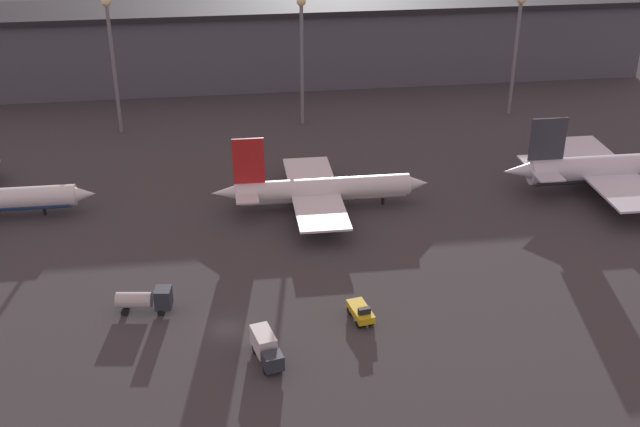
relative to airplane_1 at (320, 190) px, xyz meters
name	(u,v)px	position (x,y,z in m)	size (l,w,h in m)	color
ground	(226,329)	(-16.34, -32.01, -3.20)	(600.00, 600.00, 0.00)	#383538
terminal_building	(210,45)	(-16.34, 69.14, 5.94)	(203.21, 20.92, 18.15)	#4C515B
airplane_1	(320,190)	(0.00, 0.00, 0.00)	(35.26, 27.50, 12.64)	silver
airplane_2	(611,169)	(49.47, 0.18, 0.63)	(37.94, 30.67, 13.43)	silver
service_vehicle_0	(146,300)	(-26.34, -26.75, -1.40)	(7.31, 3.13, 3.43)	#282D38
service_vehicle_1	(266,347)	(-11.81, -38.95, -1.40)	(3.65, 7.12, 3.20)	#282D38
service_vehicle_2	(361,312)	(0.71, -32.32, -2.06)	(3.04, 5.29, 2.44)	gold
lamp_post_1	(112,49)	(-34.88, 39.24, 13.67)	(1.80, 1.80, 26.77)	slate
lamp_post_2	(302,45)	(1.72, 39.24, 13.10)	(1.80, 1.80, 25.72)	slate
lamp_post_3	(517,40)	(45.96, 39.24, 12.61)	(1.80, 1.80, 24.84)	slate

